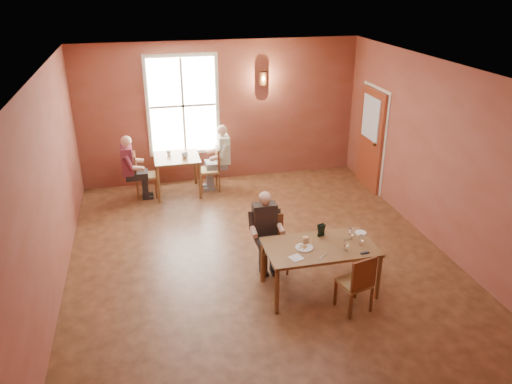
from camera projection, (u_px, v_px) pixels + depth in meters
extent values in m
cube|color=brown|center=(259.00, 255.00, 8.15)|extent=(6.00, 7.00, 0.01)
cube|color=brown|center=(221.00, 112.00, 10.66)|extent=(6.00, 0.04, 3.00)
cube|color=brown|center=(351.00, 309.00, 4.43)|extent=(6.00, 0.04, 3.00)
cube|color=brown|center=(49.00, 188.00, 6.92)|extent=(0.04, 7.00, 3.00)
cube|color=brown|center=(437.00, 155.00, 8.17)|extent=(0.04, 7.00, 3.00)
cube|color=white|center=(259.00, 70.00, 6.94)|extent=(6.00, 7.00, 0.04)
cube|color=white|center=(183.00, 106.00, 10.37)|extent=(1.36, 0.10, 1.96)
cube|color=maroon|center=(370.00, 140.00, 10.39)|extent=(0.12, 1.04, 2.10)
cylinder|color=brown|center=(263.00, 78.00, 10.48)|extent=(0.16, 0.16, 0.28)
cylinder|color=white|center=(304.00, 247.00, 6.93)|extent=(0.29, 0.29, 0.03)
cube|color=tan|center=(305.00, 241.00, 7.02)|extent=(0.08, 0.08, 0.09)
cube|color=black|center=(321.00, 230.00, 7.23)|extent=(0.12, 0.09, 0.19)
cube|color=silver|center=(323.00, 257.00, 6.72)|extent=(0.17, 0.11, 0.00)
cube|color=silver|center=(296.00, 258.00, 6.69)|extent=(0.21, 0.21, 0.01)
cylinder|color=white|center=(361.00, 233.00, 7.33)|extent=(0.21, 0.21, 0.01)
cube|color=black|center=(365.00, 253.00, 6.80)|extent=(0.13, 0.05, 0.02)
imported|color=white|center=(185.00, 155.00, 10.09)|extent=(0.14, 0.14, 0.10)
imported|color=white|center=(169.00, 153.00, 10.23)|extent=(0.13, 0.13, 0.09)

